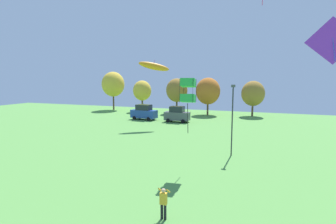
% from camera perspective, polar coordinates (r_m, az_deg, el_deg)
% --- Properties ---
extents(person_standing_near_foreground, '(0.52, 0.49, 1.69)m').
position_cam_1_polar(person_standing_near_foreground, '(14.02, -0.99, -18.91)').
color(person_standing_near_foreground, black).
rests_on(person_standing_near_foreground, ground).
extents(kite_flying_0, '(1.19, 1.26, 4.26)m').
position_cam_1_polar(kite_flying_0, '(19.92, 4.38, 4.65)').
color(kite_flying_0, green).
extents(kite_flying_2, '(4.57, 3.30, 1.92)m').
position_cam_1_polar(kite_flying_2, '(39.35, -3.08, 9.90)').
color(kite_flying_2, orange).
extents(kite_flying_5, '(2.71, 0.99, 2.63)m').
position_cam_1_polar(kite_flying_5, '(16.97, 32.25, 13.09)').
color(kite_flying_5, purple).
extents(parked_car_leftmost, '(4.78, 2.36, 2.64)m').
position_cam_1_polar(parked_car_leftmost, '(46.04, -5.27, -0.06)').
color(parked_car_leftmost, '#234299').
rests_on(parked_car_leftmost, ground).
extents(parked_car_second_from_left, '(4.13, 2.05, 2.61)m').
position_cam_1_polar(parked_car_second_from_left, '(43.29, 1.99, -0.52)').
color(parked_car_second_from_left, '#4C5156').
rests_on(parked_car_second_from_left, ground).
extents(light_post_0, '(0.36, 0.20, 6.60)m').
position_cam_1_polar(light_post_0, '(24.74, 13.82, -0.91)').
color(light_post_0, '#2D2D33').
rests_on(light_post_0, ground).
extents(treeline_tree_0, '(5.14, 5.14, 8.70)m').
position_cam_1_polar(treeline_tree_0, '(61.46, -11.86, 5.93)').
color(treeline_tree_0, brown).
rests_on(treeline_tree_0, ground).
extents(treeline_tree_1, '(3.96, 3.96, 6.74)m').
position_cam_1_polar(treeline_tree_1, '(57.35, -5.65, 4.65)').
color(treeline_tree_1, brown).
rests_on(treeline_tree_1, ground).
extents(treeline_tree_2, '(4.42, 4.42, 7.20)m').
position_cam_1_polar(treeline_tree_2, '(54.35, 1.93, 4.75)').
color(treeline_tree_2, brown).
rests_on(treeline_tree_2, ground).
extents(treeline_tree_3, '(4.79, 4.79, 7.33)m').
position_cam_1_polar(treeline_tree_3, '(52.37, 8.69, 4.51)').
color(treeline_tree_3, brown).
rests_on(treeline_tree_3, ground).
extents(treeline_tree_4, '(4.35, 4.35, 6.72)m').
position_cam_1_polar(treeline_tree_4, '(52.45, 18.02, 3.84)').
color(treeline_tree_4, brown).
rests_on(treeline_tree_4, ground).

